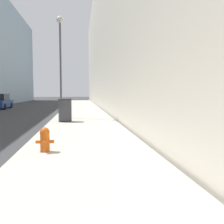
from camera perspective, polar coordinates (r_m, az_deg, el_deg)
sidewalk_right at (r=22.53m, az=-6.88°, el=0.12°), size 3.77×60.00×0.16m
building_right_stone at (r=32.17m, az=7.81°, el=15.88°), size 12.00×60.00×16.33m
fire_hydrant at (r=7.12m, az=-15.10°, el=-5.96°), size 0.49×0.38×0.67m
trash_bin at (r=14.17m, az=-10.65°, el=0.49°), size 0.71×0.65×1.28m
lamppost at (r=16.49m, az=-11.71°, el=13.31°), size 0.43×0.43×6.39m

